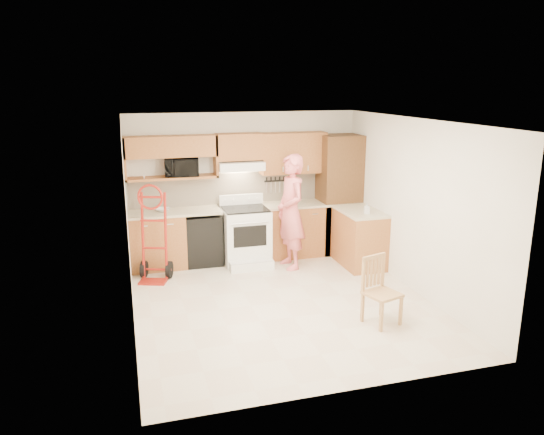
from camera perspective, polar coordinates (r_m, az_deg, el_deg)
name	(u,v)px	position (r m, az deg, el deg)	size (l,w,h in m)	color
floor	(282,303)	(7.38, 1.08, -9.32)	(4.00, 4.50, 0.02)	beige
ceiling	(283,120)	(6.77, 1.19, 10.59)	(4.00, 4.50, 0.02)	white
wall_back	(244,185)	(9.10, -3.06, 3.59)	(4.00, 0.02, 2.50)	white
wall_front	(353,273)	(4.95, 8.88, -6.04)	(4.00, 0.02, 2.50)	white
wall_left	(127,227)	(6.68, -15.59, -0.98)	(0.02, 4.50, 2.50)	white
wall_right	(415,206)	(7.78, 15.43, 1.20)	(0.02, 4.50, 2.50)	white
backsplash	(245,188)	(9.09, -3.02, 3.25)	(3.92, 0.03, 0.55)	beige
lower_cab_left	(157,241)	(8.78, -12.43, -2.52)	(0.90, 0.60, 0.90)	#A46A3C
dishwasher	(203,239)	(8.86, -7.58, -2.32)	(0.60, 0.60, 0.85)	black
lower_cab_right	(295,230)	(9.21, 2.48, -1.38)	(1.14, 0.60, 0.90)	#A46A3C
countertop_left	(174,212)	(8.68, -10.63, 0.59)	(1.50, 0.63, 0.04)	tan
countertop_right	(295,204)	(9.10, 2.51, 1.47)	(1.14, 0.63, 0.04)	tan
cab_return_right	(359,239)	(8.82, 9.51, -2.31)	(0.60, 1.00, 0.90)	#A46A3C
countertop_return	(360,211)	(8.70, 9.64, 0.66)	(0.63, 1.00, 0.04)	tan
pantry_tall	(339,194)	(9.36, 7.30, 2.55)	(0.70, 0.60, 2.10)	brown
upper_cab_left	(171,146)	(8.63, -11.05, 7.65)	(1.50, 0.33, 0.34)	#A46A3C
upper_shelf_mw	(172,178)	(8.70, -10.88, 4.31)	(1.50, 0.33, 0.04)	#A46A3C
upper_cab_center	(239,147)	(8.80, -3.63, 7.76)	(0.76, 0.33, 0.44)	#A46A3C
upper_cab_right	(293,153)	(9.07, 2.30, 7.08)	(1.14, 0.33, 0.70)	#A46A3C
range_hood	(240,166)	(8.78, -3.50, 5.70)	(0.76, 0.46, 0.14)	white
knife_strip	(275,184)	(9.19, 0.37, 3.65)	(0.40, 0.05, 0.29)	black
microwave	(182,167)	(8.69, -9.84, 5.49)	(0.54, 0.37, 0.30)	black
range	(246,231)	(8.73, -2.82, -1.53)	(0.76, 1.00, 1.12)	white
person	(291,212)	(8.46, 2.07, 0.61)	(0.69, 0.45, 1.88)	#E1666B
hand_truck	(153,238)	(8.14, -12.93, -2.20)	(0.54, 0.49, 1.37)	#A31E14
dining_chair	(382,291)	(6.75, 12.00, -7.92)	(0.39, 0.43, 0.87)	tan
soap_bottle	(367,208)	(8.46, 10.35, 1.01)	(0.08, 0.08, 0.18)	white
bowl	(163,210)	(8.66, -11.83, 0.82)	(0.23, 0.23, 0.06)	white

